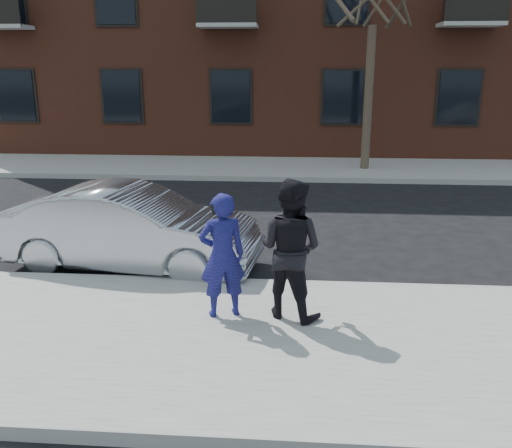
{
  "coord_description": "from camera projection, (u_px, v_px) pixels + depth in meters",
  "views": [
    {
      "loc": [
        2.39,
        -5.88,
        3.18
      ],
      "look_at": [
        1.92,
        0.4,
        1.35
      ],
      "focal_mm": 38.0,
      "sensor_mm": 36.0,
      "label": 1
    }
  ],
  "objects": [
    {
      "name": "ground",
      "position": [
        99.0,
        335.0,
        6.69
      ],
      "size": [
        100.0,
        100.0,
        0.0
      ],
      "primitive_type": "plane",
      "color": "black",
      "rests_on": "ground"
    },
    {
      "name": "near_sidewalk",
      "position": [
        91.0,
        339.0,
        6.43
      ],
      "size": [
        50.0,
        3.5,
        0.15
      ],
      "primitive_type": "cube",
      "color": "gray",
      "rests_on": "ground"
    },
    {
      "name": "near_curb",
      "position": [
        135.0,
        281.0,
        8.15
      ],
      "size": [
        50.0,
        0.1,
        0.15
      ],
      "primitive_type": "cube",
      "color": "#999691",
      "rests_on": "ground"
    },
    {
      "name": "far_sidewalk",
      "position": [
        222.0,
        167.0,
        17.44
      ],
      "size": [
        50.0,
        3.5,
        0.15
      ],
      "primitive_type": "cube",
      "color": "gray",
      "rests_on": "ground"
    },
    {
      "name": "far_curb",
      "position": [
        214.0,
        178.0,
        15.72
      ],
      "size": [
        50.0,
        0.1,
        0.15
      ],
      "primitive_type": "cube",
      "color": "#999691",
      "rests_on": "ground"
    },
    {
      "name": "silver_sedan",
      "position": [
        131.0,
        229.0,
        8.72
      ],
      "size": [
        4.25,
        1.92,
        1.35
      ],
      "primitive_type": "imported",
      "rotation": [
        0.0,
        0.0,
        1.45
      ],
      "color": "#999BA3",
      "rests_on": "ground"
    },
    {
      "name": "man_hoodie",
      "position": [
        222.0,
        256.0,
        6.67
      ],
      "size": [
        0.67,
        0.55,
        1.59
      ],
      "rotation": [
        0.0,
        0.0,
        3.47
      ],
      "color": "navy",
      "rests_on": "near_sidewalk"
    },
    {
      "name": "man_peacoat",
      "position": [
        290.0,
        249.0,
        6.65
      ],
      "size": [
        1.06,
        0.97,
        1.76
      ],
      "rotation": [
        0.0,
        0.0,
        2.69
      ],
      "color": "black",
      "rests_on": "near_sidewalk"
    }
  ]
}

